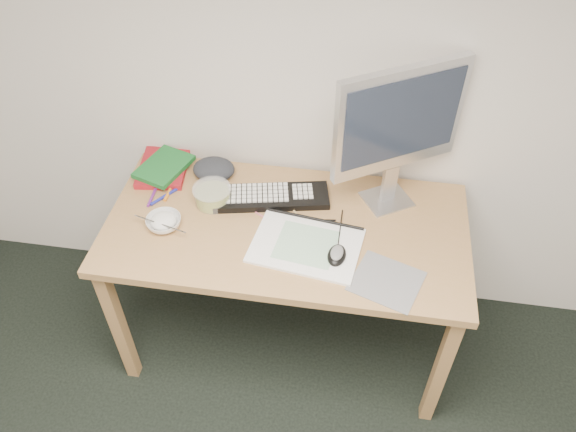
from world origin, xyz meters
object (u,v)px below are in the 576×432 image
(rice_bowl, at_px, (164,223))
(keyboard, at_px, (271,197))
(monitor, at_px, (399,123))
(sketchpad, at_px, (306,245))
(desk, at_px, (286,240))

(rice_bowl, bearing_deg, keyboard, 29.50)
(keyboard, relative_size, monitor, 0.77)
(sketchpad, distance_m, monitor, 0.56)
(desk, relative_size, monitor, 2.34)
(sketchpad, relative_size, keyboard, 0.86)
(sketchpad, bearing_deg, monitor, 54.34)
(desk, height_order, sketchpad, sketchpad)
(keyboard, height_order, monitor, monitor)
(sketchpad, bearing_deg, keyboard, 134.41)
(monitor, bearing_deg, desk, 176.79)
(keyboard, xyz_separation_m, rice_bowl, (-0.38, -0.21, 0.01))
(monitor, bearing_deg, sketchpad, -165.20)
(monitor, bearing_deg, keyboard, 156.85)
(desk, distance_m, rice_bowl, 0.48)
(desk, distance_m, monitor, 0.63)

